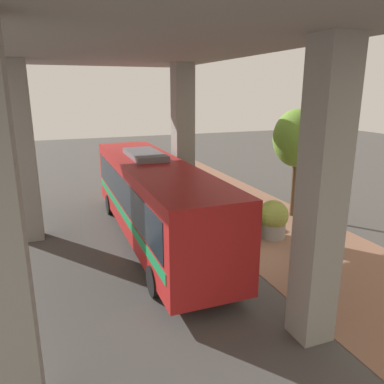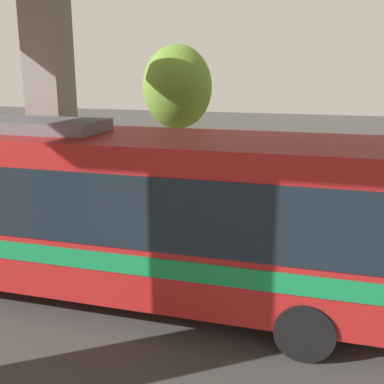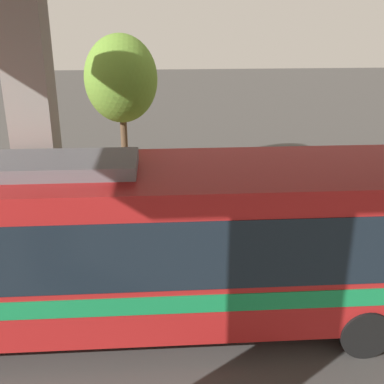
{
  "view_description": "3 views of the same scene",
  "coord_description": "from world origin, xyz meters",
  "px_view_note": "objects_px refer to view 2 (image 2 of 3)",
  "views": [
    {
      "loc": [
        6.5,
        11.87,
        6.3
      ],
      "look_at": [
        1.2,
        -1.91,
        2.25
      ],
      "focal_mm": 35.0,
      "sensor_mm": 36.0,
      "label": 1
    },
    {
      "loc": [
        11.05,
        1.75,
        4.66
      ],
      "look_at": [
        -0.05,
        -1.49,
        1.66
      ],
      "focal_mm": 45.0,
      "sensor_mm": 36.0,
      "label": 2
    },
    {
      "loc": [
        11.03,
        -2.19,
        6.24
      ],
      "look_at": [
        0.74,
        -1.5,
        2.22
      ],
      "focal_mm": 45.0,
      "sensor_mm": 36.0,
      "label": 3
    }
  ],
  "objects_px": {
    "fire_hydrant": "(331,228)",
    "planter_front": "(125,200)",
    "bus": "(88,202)",
    "planter_middle": "(196,211)",
    "planter_back": "(221,200)",
    "street_tree_near": "(177,88)"
  },
  "relations": [
    {
      "from": "fire_hydrant",
      "to": "planter_front",
      "type": "relative_size",
      "value": 0.53
    },
    {
      "from": "bus",
      "to": "planter_front",
      "type": "xyz_separation_m",
      "value": [
        -3.97,
        -0.96,
        -1.09
      ]
    },
    {
      "from": "planter_middle",
      "to": "planter_back",
      "type": "relative_size",
      "value": 1.11
    },
    {
      "from": "planter_middle",
      "to": "fire_hydrant",
      "type": "bearing_deg",
      "value": 105.82
    },
    {
      "from": "fire_hydrant",
      "to": "street_tree_near",
      "type": "bearing_deg",
      "value": -119.8
    },
    {
      "from": "fire_hydrant",
      "to": "bus",
      "type": "bearing_deg",
      "value": -47.98
    },
    {
      "from": "planter_front",
      "to": "street_tree_near",
      "type": "bearing_deg",
      "value": 171.88
    },
    {
      "from": "bus",
      "to": "planter_front",
      "type": "relative_size",
      "value": 7.62
    },
    {
      "from": "planter_front",
      "to": "planter_back",
      "type": "xyz_separation_m",
      "value": [
        -0.92,
        2.66,
        -0.04
      ]
    },
    {
      "from": "bus",
      "to": "planter_middle",
      "type": "relative_size",
      "value": 6.86
    },
    {
      "from": "bus",
      "to": "fire_hydrant",
      "type": "xyz_separation_m",
      "value": [
        -4.4,
        4.88,
        -1.52
      ]
    },
    {
      "from": "planter_front",
      "to": "planter_middle",
      "type": "bearing_deg",
      "value": 76.18
    },
    {
      "from": "planter_middle",
      "to": "street_tree_near",
      "type": "distance_m",
      "value": 5.4
    },
    {
      "from": "bus",
      "to": "street_tree_near",
      "type": "xyz_separation_m",
      "value": [
        -7.46,
        -0.46,
        2.01
      ]
    },
    {
      "from": "planter_middle",
      "to": "planter_back",
      "type": "bearing_deg",
      "value": 167.2
    },
    {
      "from": "planter_back",
      "to": "street_tree_near",
      "type": "relative_size",
      "value": 0.31
    },
    {
      "from": "bus",
      "to": "planter_middle",
      "type": "height_order",
      "value": "bus"
    },
    {
      "from": "planter_front",
      "to": "planter_back",
      "type": "bearing_deg",
      "value": 109.06
    },
    {
      "from": "bus",
      "to": "planter_middle",
      "type": "bearing_deg",
      "value": 158.17
    },
    {
      "from": "fire_hydrant",
      "to": "planter_front",
      "type": "bearing_deg",
      "value": -85.84
    },
    {
      "from": "planter_back",
      "to": "street_tree_near",
      "type": "height_order",
      "value": "street_tree_near"
    },
    {
      "from": "planter_front",
      "to": "fire_hydrant",
      "type": "bearing_deg",
      "value": 94.16
    }
  ]
}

